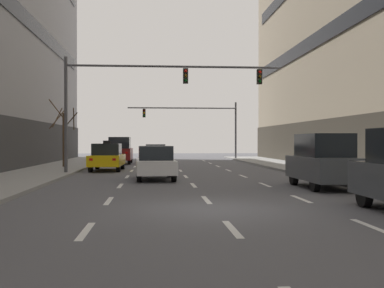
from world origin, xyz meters
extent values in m
plane|color=#515156|center=(0.00, 0.00, 0.00)|extent=(120.00, 120.00, 0.00)
cube|color=silver|center=(-3.04, -3.00, 0.00)|extent=(0.16, 2.00, 0.01)
cube|color=silver|center=(-3.04, 2.00, 0.00)|extent=(0.16, 2.00, 0.01)
cube|color=silver|center=(-3.04, 7.00, 0.00)|extent=(0.16, 2.00, 0.01)
cube|color=silver|center=(-3.04, 12.00, 0.00)|extent=(0.16, 2.00, 0.01)
cube|color=silver|center=(-3.04, 17.00, 0.00)|extent=(0.16, 2.00, 0.01)
cube|color=silver|center=(-3.04, 22.00, 0.00)|extent=(0.16, 2.00, 0.01)
cube|color=silver|center=(-3.04, 27.00, 0.00)|extent=(0.16, 2.00, 0.01)
cube|color=silver|center=(-3.04, 32.00, 0.00)|extent=(0.16, 2.00, 0.01)
cube|color=silver|center=(0.00, -3.00, 0.00)|extent=(0.16, 2.00, 0.01)
cube|color=silver|center=(0.00, 2.00, 0.00)|extent=(0.16, 2.00, 0.01)
cube|color=silver|center=(0.00, 7.00, 0.00)|extent=(0.16, 2.00, 0.01)
cube|color=silver|center=(0.00, 12.00, 0.00)|extent=(0.16, 2.00, 0.01)
cube|color=silver|center=(0.00, 17.00, 0.00)|extent=(0.16, 2.00, 0.01)
cube|color=silver|center=(0.00, 22.00, 0.00)|extent=(0.16, 2.00, 0.01)
cube|color=silver|center=(0.00, 27.00, 0.00)|extent=(0.16, 2.00, 0.01)
cube|color=silver|center=(0.00, 32.00, 0.00)|extent=(0.16, 2.00, 0.01)
cube|color=silver|center=(3.04, -3.00, 0.00)|extent=(0.16, 2.00, 0.01)
cube|color=silver|center=(3.04, 2.00, 0.00)|extent=(0.16, 2.00, 0.01)
cube|color=silver|center=(3.04, 7.00, 0.00)|extent=(0.16, 2.00, 0.01)
cube|color=silver|center=(3.04, 12.00, 0.00)|extent=(0.16, 2.00, 0.01)
cube|color=silver|center=(3.04, 17.00, 0.00)|extent=(0.16, 2.00, 0.01)
cube|color=silver|center=(3.04, 22.00, 0.00)|extent=(0.16, 2.00, 0.01)
cube|color=silver|center=(3.04, 27.00, 0.00)|extent=(0.16, 2.00, 0.01)
cube|color=silver|center=(3.04, 32.00, 0.00)|extent=(0.16, 2.00, 0.01)
cylinder|color=black|center=(-5.25, 27.97, 0.34)|extent=(0.23, 0.68, 0.68)
cylinder|color=black|center=(-3.61, 27.96, 0.34)|extent=(0.23, 0.68, 0.68)
cylinder|color=black|center=(-5.26, 25.20, 0.34)|extent=(0.23, 0.68, 0.68)
cylinder|color=black|center=(-3.62, 25.19, 0.34)|extent=(0.23, 0.68, 0.68)
cube|color=maroon|center=(-4.44, 26.58, 0.80)|extent=(1.91, 4.52, 0.92)
cube|color=black|center=(-4.44, 26.58, 1.72)|extent=(1.65, 2.67, 0.92)
cube|color=white|center=(-5.09, 28.80, 0.96)|extent=(0.21, 0.08, 0.14)
cube|color=red|center=(-5.11, 24.37, 0.96)|extent=(0.21, 0.08, 0.14)
cube|color=white|center=(-3.76, 28.79, 0.96)|extent=(0.21, 0.08, 0.14)
cube|color=red|center=(-3.79, 24.36, 0.96)|extent=(0.21, 0.08, 0.14)
cylinder|color=black|center=(-2.43, 11.42, 0.32)|extent=(0.24, 0.66, 0.65)
cylinder|color=black|center=(-0.86, 11.49, 0.32)|extent=(0.24, 0.66, 0.65)
cylinder|color=black|center=(-2.32, 8.77, 0.32)|extent=(0.24, 0.66, 0.65)
cylinder|color=black|center=(-0.75, 8.84, 0.32)|extent=(0.24, 0.66, 0.65)
cube|color=white|center=(-1.59, 10.13, 0.64)|extent=(2.00, 4.40, 0.63)
cube|color=black|center=(-1.58, 9.93, 1.29)|extent=(1.65, 1.93, 0.67)
cube|color=white|center=(-2.31, 12.22, 0.75)|extent=(0.20, 0.09, 0.14)
cube|color=red|center=(-2.13, 7.98, 0.75)|extent=(0.20, 0.09, 0.14)
cube|color=white|center=(-1.05, 12.28, 0.75)|extent=(0.20, 0.09, 0.14)
cube|color=red|center=(-0.86, 8.03, 0.75)|extent=(0.20, 0.09, 0.14)
cylinder|color=black|center=(-2.25, 27.39, 0.32)|extent=(0.23, 0.64, 0.64)
cylinder|color=black|center=(-0.70, 27.35, 0.32)|extent=(0.23, 0.64, 0.64)
cylinder|color=black|center=(-2.31, 24.78, 0.32)|extent=(0.23, 0.64, 0.64)
cylinder|color=black|center=(-0.77, 24.74, 0.32)|extent=(0.23, 0.64, 0.64)
cube|color=white|center=(-1.51, 26.06, 0.63)|extent=(1.88, 4.29, 0.62)
cube|color=black|center=(-1.51, 25.87, 1.27)|extent=(1.59, 1.87, 0.66)
cube|color=white|center=(-2.08, 28.16, 0.74)|extent=(0.20, 0.08, 0.14)
cube|color=red|center=(-2.18, 23.99, 0.74)|extent=(0.20, 0.08, 0.14)
cube|color=white|center=(-0.83, 28.13, 0.74)|extent=(0.20, 0.08, 0.14)
cube|color=red|center=(-0.94, 23.96, 0.74)|extent=(0.20, 0.08, 0.14)
cylinder|color=black|center=(-5.36, 18.78, 0.34)|extent=(0.24, 0.69, 0.68)
cylinder|color=black|center=(-3.71, 18.74, 0.34)|extent=(0.24, 0.69, 0.68)
cylinder|color=black|center=(-5.43, 16.00, 0.34)|extent=(0.24, 0.69, 0.68)
cylinder|color=black|center=(-3.78, 15.96, 0.34)|extent=(0.24, 0.69, 0.68)
cube|color=yellow|center=(-4.57, 17.37, 0.67)|extent=(2.01, 4.58, 0.66)
cube|color=black|center=(-4.58, 17.16, 1.35)|extent=(1.70, 2.00, 0.70)
cube|color=white|center=(-5.18, 19.61, 0.79)|extent=(0.21, 0.09, 0.14)
cube|color=red|center=(-5.29, 15.16, 0.79)|extent=(0.21, 0.09, 0.14)
cube|color=white|center=(-3.85, 19.58, 0.79)|extent=(0.21, 0.09, 0.14)
cube|color=red|center=(-3.97, 15.12, 0.79)|extent=(0.21, 0.09, 0.14)
cube|color=black|center=(-4.58, 17.16, 1.79)|extent=(0.46, 0.22, 0.19)
cylinder|color=black|center=(4.21, -0.02, 0.34)|extent=(0.23, 0.68, 0.68)
cube|color=white|center=(4.38, 0.81, 0.97)|extent=(0.21, 0.08, 0.14)
cylinder|color=black|center=(4.23, 6.81, 0.33)|extent=(0.22, 0.66, 0.66)
cylinder|color=black|center=(5.84, 6.81, 0.33)|extent=(0.22, 0.66, 0.66)
cylinder|color=black|center=(4.22, 4.10, 0.33)|extent=(0.22, 0.66, 0.66)
cylinder|color=black|center=(5.83, 4.09, 0.33)|extent=(0.22, 0.66, 0.66)
cube|color=#474C51|center=(5.03, 5.45, 0.78)|extent=(1.87, 4.43, 0.90)
cube|color=black|center=(5.03, 5.45, 1.69)|extent=(1.62, 2.62, 0.90)
cube|color=white|center=(4.39, 7.63, 0.94)|extent=(0.20, 0.08, 0.14)
cube|color=red|center=(4.37, 3.28, 0.94)|extent=(0.20, 0.08, 0.14)
cube|color=white|center=(5.69, 7.62, 0.94)|extent=(0.20, 0.08, 0.14)
cube|color=red|center=(5.67, 3.28, 0.94)|extent=(0.20, 0.08, 0.14)
cylinder|color=#4C4C51|center=(-6.48, 13.79, 3.31)|extent=(0.18, 0.18, 6.35)
cylinder|color=#4C4C51|center=(-0.49, 13.79, 6.02)|extent=(11.99, 0.12, 0.12)
cube|color=black|center=(0.11, 13.79, 5.50)|extent=(0.28, 0.24, 0.84)
sphere|color=red|center=(0.11, 13.65, 5.76)|extent=(0.17, 0.17, 0.17)
sphere|color=#523505|center=(0.11, 13.65, 5.50)|extent=(0.17, 0.17, 0.17)
sphere|color=#073E10|center=(0.11, 13.65, 5.24)|extent=(0.17, 0.17, 0.17)
cube|color=black|center=(4.31, 13.79, 5.50)|extent=(0.28, 0.24, 0.84)
sphere|color=red|center=(4.31, 13.65, 5.76)|extent=(0.17, 0.17, 0.17)
sphere|color=#523505|center=(4.31, 13.65, 5.50)|extent=(0.17, 0.17, 0.17)
sphere|color=#073E10|center=(4.31, 13.65, 5.24)|extent=(0.17, 0.17, 0.17)
cylinder|color=#4C4C51|center=(6.48, 34.38, 2.94)|extent=(0.18, 0.18, 5.60)
cylinder|color=#4C4C51|center=(1.12, 34.38, 5.14)|extent=(10.73, 0.12, 0.12)
cube|color=black|center=(-2.64, 34.38, 4.62)|extent=(0.28, 0.24, 0.84)
sphere|color=#4B0704|center=(-2.64, 34.24, 4.88)|extent=(0.17, 0.17, 0.17)
sphere|color=orange|center=(-2.64, 34.24, 4.62)|extent=(0.17, 0.17, 0.17)
sphere|color=#073E10|center=(-2.64, 34.24, 4.36)|extent=(0.17, 0.17, 0.17)
cylinder|color=#4C3823|center=(-7.66, 19.74, 1.94)|extent=(0.24, 0.24, 3.60)
cylinder|color=#42301E|center=(-8.19, 20.16, 3.37)|extent=(0.94, 1.15, 1.41)
cylinder|color=#42301E|center=(-8.16, 19.95, 3.45)|extent=(0.52, 1.07, 1.38)
cylinder|color=#42301E|center=(-8.06, 19.17, 3.97)|extent=(1.21, 0.89, 1.37)
cylinder|color=#42301E|center=(-7.05, 19.82, 3.35)|extent=(0.24, 1.28, 1.44)
cylinder|color=#42301E|center=(-7.23, 20.17, 3.37)|extent=(0.93, 0.94, 0.87)
cylinder|color=brown|center=(9.17, 9.14, 0.52)|extent=(0.13, 0.13, 0.77)
cylinder|color=brown|center=(9.21, 9.31, 0.52)|extent=(0.13, 0.13, 0.77)
cube|color=#3F5938|center=(9.19, 9.22, 1.18)|extent=(0.29, 0.38, 0.54)
sphere|color=beige|center=(9.19, 9.22, 1.55)|extent=(0.20, 0.20, 0.20)
cylinder|color=#3F5938|center=(9.13, 9.01, 1.21)|extent=(0.09, 0.09, 0.49)
cylinder|color=#3F5938|center=(9.25, 9.44, 1.21)|extent=(0.09, 0.09, 0.49)
camera|label=1|loc=(-1.63, -12.95, 1.85)|focal=44.80mm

